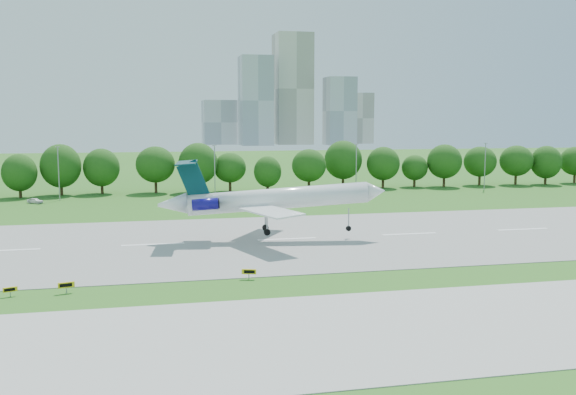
% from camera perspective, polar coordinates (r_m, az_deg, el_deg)
% --- Properties ---
extents(ground, '(600.00, 600.00, 0.00)m').
position_cam_1_polar(ground, '(71.31, -11.70, -7.97)').
color(ground, '#265C18').
rests_on(ground, ground).
extents(runway, '(400.00, 45.00, 0.08)m').
position_cam_1_polar(runway, '(95.68, -11.91, -4.13)').
color(runway, gray).
rests_on(runway, ground).
extents(taxiway, '(400.00, 23.00, 0.08)m').
position_cam_1_polar(taxiway, '(54.08, -11.44, -12.79)').
color(taxiway, '#ADADA8').
rests_on(taxiway, ground).
extents(tree_line, '(288.40, 8.40, 10.40)m').
position_cam_1_polar(tree_line, '(161.39, -12.20, 2.54)').
color(tree_line, '#382314').
rests_on(tree_line, ground).
extents(light_poles, '(175.90, 0.25, 12.19)m').
position_cam_1_polar(light_poles, '(151.42, -13.13, 2.29)').
color(light_poles, gray).
rests_on(light_poles, ground).
extents(skyline, '(127.00, 52.00, 80.00)m').
position_cam_1_polar(skyline, '(470.61, -0.05, 8.45)').
color(skyline, '#B2B2B7').
rests_on(skyline, ground).
extents(airliner, '(34.66, 25.03, 11.28)m').
position_cam_1_polar(airliner, '(96.47, -1.90, -0.10)').
color(airliner, white).
rests_on(airliner, ground).
extents(taxi_sign_left, '(1.68, 0.62, 1.19)m').
position_cam_1_polar(taxi_sign_left, '(71.85, -19.11, -7.38)').
color(taxi_sign_left, gray).
rests_on(taxi_sign_left, ground).
extents(taxi_sign_centre, '(1.39, 0.63, 1.00)m').
position_cam_1_polar(taxi_sign_centre, '(72.67, -23.47, -7.52)').
color(taxi_sign_centre, gray).
rests_on(taxi_sign_centre, ground).
extents(taxi_sign_right, '(1.65, 0.68, 1.17)m').
position_cam_1_polar(taxi_sign_right, '(73.90, -3.50, -6.61)').
color(taxi_sign_right, gray).
rests_on(taxi_sign_right, ground).
extents(service_vehicle_b, '(3.79, 3.00, 1.21)m').
position_cam_1_polar(service_vehicle_b, '(149.96, -21.56, -0.26)').
color(service_vehicle_b, white).
rests_on(service_vehicle_b, ground).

